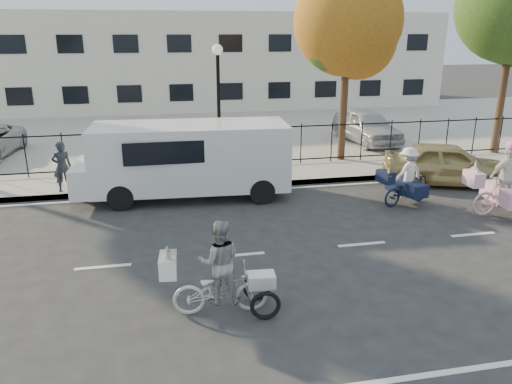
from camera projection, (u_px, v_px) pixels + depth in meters
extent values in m
plane|color=#333334|center=(239.00, 255.00, 11.42)|extent=(120.00, 120.00, 0.00)
cube|color=#A8A399|center=(212.00, 187.00, 16.10)|extent=(60.00, 0.10, 0.15)
cube|color=#A8A399|center=(209.00, 179.00, 17.08)|extent=(60.00, 2.20, 0.15)
cube|color=#A8A399|center=(189.00, 130.00, 25.37)|extent=(60.00, 15.60, 0.15)
cube|color=silver|center=(176.00, 60.00, 33.79)|extent=(34.00, 10.00, 6.00)
cylinder|color=black|center=(219.00, 114.00, 17.19)|extent=(0.12, 0.12, 4.00)
sphere|color=white|center=(217.00, 50.00, 16.53)|extent=(0.36, 0.36, 0.36)
cylinder|color=black|center=(141.00, 149.00, 17.01)|extent=(0.06, 0.06, 1.80)
cylinder|color=black|center=(162.00, 148.00, 17.14)|extent=(0.06, 0.06, 1.80)
cube|color=#59140F|center=(150.00, 131.00, 16.89)|extent=(0.85, 0.04, 0.60)
imported|color=silver|center=(220.00, 290.00, 8.98)|extent=(1.75, 0.73, 0.90)
imported|color=white|center=(219.00, 262.00, 8.81)|extent=(0.81, 0.65, 1.57)
cube|color=white|center=(168.00, 265.00, 8.71)|extent=(0.34, 0.57, 0.36)
cone|color=white|center=(167.00, 250.00, 8.75)|extent=(0.14, 0.14, 0.18)
cone|color=white|center=(168.00, 255.00, 8.53)|extent=(0.14, 0.14, 0.18)
torus|color=black|center=(265.00, 305.00, 8.80)|extent=(0.56, 0.13, 0.56)
torus|color=black|center=(257.00, 287.00, 9.45)|extent=(0.56, 0.13, 0.56)
cube|color=white|center=(261.00, 280.00, 9.02)|extent=(0.53, 0.39, 0.25)
imported|color=#FCC0DD|center=(504.00, 196.00, 13.77)|extent=(1.85, 0.62, 1.09)
imported|color=silver|center=(507.00, 177.00, 13.60)|extent=(1.03, 0.48, 1.72)
cube|color=#E3ADC4|center=(474.00, 179.00, 13.47)|extent=(0.36, 0.62, 0.39)
cone|color=white|center=(475.00, 166.00, 13.36)|extent=(0.13, 0.13, 0.35)
cube|color=#E3ADC4|center=(504.00, 194.00, 13.76)|extent=(0.69, 1.45, 0.44)
sphere|color=pink|center=(512.00, 147.00, 13.34)|extent=(0.31, 0.31, 0.31)
imported|color=#0F1732|center=(406.00, 190.00, 14.67)|extent=(1.74, 1.02, 0.86)
imported|color=silver|center=(408.00, 173.00, 14.50)|extent=(1.10, 0.82, 1.51)
cube|color=black|center=(385.00, 177.00, 14.12)|extent=(0.43, 0.59, 0.35)
cone|color=gold|center=(383.00, 169.00, 14.22)|extent=(0.12, 0.23, 0.31)
cone|color=gold|center=(389.00, 172.00, 13.90)|extent=(0.12, 0.23, 0.31)
cube|color=black|center=(407.00, 187.00, 14.64)|extent=(0.86, 1.35, 0.38)
cube|color=white|center=(191.00, 156.00, 15.08)|extent=(5.92, 2.49, 1.93)
cube|color=white|center=(83.00, 179.00, 14.64)|extent=(0.66, 2.12, 0.86)
cylinder|color=black|center=(122.00, 199.00, 14.09)|extent=(0.77, 0.32, 0.75)
cylinder|color=black|center=(125.00, 180.00, 15.85)|extent=(0.77, 0.32, 0.75)
cylinder|color=black|center=(263.00, 190.00, 14.88)|extent=(0.77, 0.32, 0.75)
cylinder|color=black|center=(251.00, 173.00, 16.64)|extent=(0.77, 0.32, 0.75)
imported|color=tan|center=(448.00, 164.00, 16.48)|extent=(4.48, 3.01, 1.42)
imported|color=black|center=(62.00, 167.00, 15.29)|extent=(0.65, 0.51, 1.56)
imported|color=#46474E|center=(208.00, 135.00, 20.85)|extent=(1.73, 3.77, 1.20)
imported|color=#B5B6BD|center=(367.00, 126.00, 22.10)|extent=(2.02, 4.40, 1.46)
cylinder|color=#442D1D|center=(344.00, 104.00, 18.73)|extent=(0.28, 0.28, 4.58)
sphere|color=#9F6219|center=(348.00, 21.00, 17.82)|extent=(3.92, 3.92, 3.92)
sphere|color=#9F6219|center=(358.00, 40.00, 18.31)|extent=(2.88, 2.88, 2.88)
cylinder|color=#442D1D|center=(502.00, 93.00, 19.71)|extent=(0.28, 0.28, 5.12)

